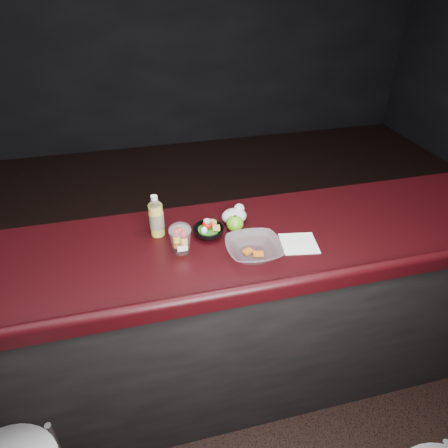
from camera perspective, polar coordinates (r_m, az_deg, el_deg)
The scene contains 10 objects.
ground at distance 2.40m, azimuth -0.01°, elevation -27.28°, with size 8.00×8.00×0.00m, color black.
room_shell at distance 1.20m, azimuth -0.02°, elevation 20.62°, with size 8.00×8.00×8.00m.
counter at distance 2.16m, azimuth -2.01°, elevation -13.80°, with size 4.06×0.71×1.02m.
lemonade_bottle at distance 1.86m, azimuth -9.63°, elevation 0.76°, with size 0.07×0.07×0.21m.
fruit_cup at distance 1.74m, azimuth -6.24°, elevation -1.97°, with size 0.10×0.10×0.14m.
green_apple at distance 1.89m, azimuth 1.58°, elevation 0.07°, with size 0.08×0.08×0.09m.
plastic_bag at distance 1.94m, azimuth 1.56°, elevation 1.27°, with size 0.12×0.10×0.09m.
snack_bowl at distance 1.86m, azimuth -2.25°, elevation -0.96°, with size 0.17×0.17×0.08m.
takeout_bowl at distance 1.74m, azimuth 4.27°, elevation -3.60°, with size 0.26×0.26×0.06m.
paper_napkin at distance 1.85m, azimuth 10.65°, elevation -2.75°, with size 0.16×0.16×0.00m, color white.
Camera 1 is at (-0.28, -1.13, 2.10)m, focal length 32.00 mm.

